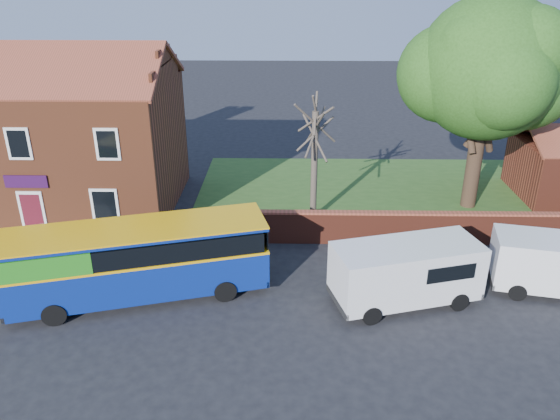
{
  "coord_description": "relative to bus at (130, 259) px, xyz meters",
  "views": [
    {
      "loc": [
        5.17,
        -15.76,
        11.94
      ],
      "look_at": [
        4.77,
        5.0,
        2.56
      ],
      "focal_mm": 35.0,
      "sensor_mm": 36.0,
      "label": 1
    }
  ],
  "objects": [
    {
      "name": "kerb",
      "position": [
        -6.11,
        1.73,
        -1.62
      ],
      "size": [
        18.0,
        0.15,
        0.14
      ],
      "primitive_type": "cube",
      "color": "slate",
      "rests_on": "ground"
    },
    {
      "name": "boundary_wall",
      "position": [
        13.89,
        4.73,
        -0.88
      ],
      "size": [
        22.0,
        0.38,
        1.6
      ],
      "color": "maroon",
      "rests_on": "ground"
    },
    {
      "name": "ground",
      "position": [
        0.89,
        -2.27,
        -1.69
      ],
      "size": [
        120.0,
        120.0,
        0.0
      ],
      "primitive_type": "plane",
      "color": "black",
      "rests_on": "ground"
    },
    {
      "name": "shop_building",
      "position": [
        -6.13,
        9.23,
        1.72
      ],
      "size": [
        12.3,
        8.13,
        10.5
      ],
      "color": "brown",
      "rests_on": "ground"
    },
    {
      "name": "large_tree",
      "position": [
        15.79,
        9.34,
        5.42
      ],
      "size": [
        8.9,
        7.04,
        10.86
      ],
      "color": "black",
      "rests_on": "ground"
    },
    {
      "name": "bus",
      "position": [
        0.0,
        0.0,
        0.0
      ],
      "size": [
        10.06,
        4.98,
        2.97
      ],
      "rotation": [
        0.0,
        0.0,
        0.27
      ],
      "color": "navy",
      "rests_on": "ground"
    },
    {
      "name": "grass_strip",
      "position": [
        13.89,
        10.73,
        -1.67
      ],
      "size": [
        26.0,
        12.0,
        0.04
      ],
      "primitive_type": "cube",
      "color": "#426B28",
      "rests_on": "ground"
    },
    {
      "name": "van_near",
      "position": [
        10.5,
        -0.12,
        -0.33
      ],
      "size": [
        5.92,
        3.6,
        2.43
      ],
      "rotation": [
        0.0,
        0.0,
        0.27
      ],
      "color": "white",
      "rests_on": "ground"
    },
    {
      "name": "pavement",
      "position": [
        -6.11,
        3.48,
        -1.63
      ],
      "size": [
        18.0,
        3.5,
        0.12
      ],
      "primitive_type": "cube",
      "color": "gray",
      "rests_on": "ground"
    },
    {
      "name": "bare_tree",
      "position": [
        7.27,
        7.32,
        1.46
      ],
      "size": [
        2.3,
        2.74,
        6.14
      ],
      "color": "#4C4238",
      "rests_on": "ground"
    }
  ]
}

